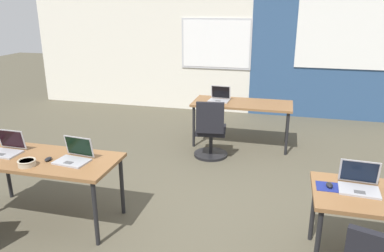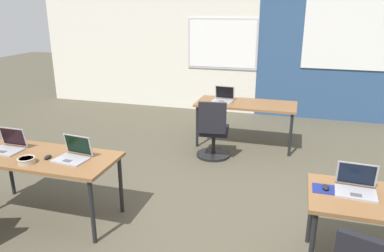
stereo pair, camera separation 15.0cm
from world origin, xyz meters
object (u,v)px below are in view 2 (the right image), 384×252
(chair_far_left, at_px, (213,134))
(laptop_near_left_inner, at_px, (73,154))
(mouse_near_right_inner, at_px, (326,187))
(laptop_far_left, at_px, (223,98))
(desk_far_center, at_px, (246,107))
(snack_bowl, at_px, (26,160))
(mouse_near_left_inner, at_px, (48,157))
(desk_near_left, at_px, (43,161))
(laptop_near_right_inner, at_px, (356,186))
(laptop_near_left_end, at_px, (8,146))

(chair_far_left, xyz_separation_m, laptop_near_left_inner, (-1.00, -2.09, 0.39))
(mouse_near_right_inner, height_order, laptop_far_left, laptop_far_left)
(chair_far_left, bearing_deg, laptop_far_left, -96.62)
(desk_far_center, xyz_separation_m, snack_bowl, (-1.77, -3.01, 0.10))
(mouse_near_left_inner, bearing_deg, laptop_near_left_inner, 13.85)
(desk_far_center, height_order, chair_far_left, chair_far_left)
(desk_far_center, bearing_deg, desk_near_left, -122.01)
(laptop_near_right_inner, relative_size, chair_far_left, 0.38)
(mouse_near_right_inner, distance_m, laptop_near_left_end, 3.30)
(laptop_near_left_end, bearing_deg, mouse_near_left_inner, -6.87)
(laptop_near_left_inner, bearing_deg, chair_far_left, 70.90)
(laptop_near_right_inner, relative_size, snack_bowl, 1.95)
(laptop_near_left_end, xyz_separation_m, snack_bowl, (0.43, -0.24, -0.01))
(desk_near_left, relative_size, laptop_far_left, 4.62)
(laptop_near_left_end, xyz_separation_m, laptop_far_left, (1.82, 2.80, 0.00))
(desk_far_center, bearing_deg, laptop_near_left_end, -128.50)
(mouse_near_right_inner, xyz_separation_m, laptop_near_left_end, (-3.30, -0.02, 0.03))
(laptop_near_right_inner, xyz_separation_m, snack_bowl, (-3.10, -0.29, -0.02))
(laptop_near_right_inner, relative_size, laptop_near_left_inner, 0.97)
(mouse_near_right_inner, bearing_deg, mouse_near_left_inner, -177.98)
(desk_far_center, bearing_deg, mouse_near_right_inner, -68.32)
(laptop_near_left_end, bearing_deg, laptop_near_right_inner, 1.95)
(mouse_near_left_inner, bearing_deg, snack_bowl, -127.90)
(snack_bowl, bearing_deg, desk_near_left, 84.77)
(desk_near_left, height_order, snack_bowl, snack_bowl)
(laptop_near_left_end, height_order, snack_bowl, laptop_near_left_end)
(laptop_near_left_end, xyz_separation_m, chair_far_left, (1.82, 2.08, -0.39))
(laptop_far_left, relative_size, laptop_near_left_inner, 0.97)
(mouse_near_right_inner, distance_m, laptop_near_left_inner, 2.47)
(desk_far_center, distance_m, mouse_near_right_inner, 2.96)
(laptop_far_left, xyz_separation_m, chair_far_left, (0.01, -0.72, -0.39))
(laptop_near_right_inner, distance_m, mouse_near_right_inner, 0.24)
(mouse_near_right_inner, distance_m, chair_far_left, 2.56)
(mouse_near_right_inner, xyz_separation_m, chair_far_left, (-1.47, 2.06, -0.36))
(laptop_near_right_inner, relative_size, laptop_near_left_end, 1.03)
(desk_far_center, distance_m, laptop_near_left_inner, 3.11)
(chair_far_left, distance_m, laptop_near_left_inner, 2.35)
(chair_far_left, height_order, mouse_near_left_inner, chair_far_left)
(laptop_far_left, bearing_deg, snack_bowl, -110.76)
(chair_far_left, relative_size, laptop_near_left_inner, 2.57)
(laptop_near_left_inner, bearing_deg, laptop_near_right_inner, 7.64)
(laptop_far_left, height_order, snack_bowl, laptop_far_left)
(desk_near_left, distance_m, laptop_near_left_end, 0.47)
(laptop_near_left_end, distance_m, mouse_near_left_inner, 0.57)
(laptop_near_left_end, distance_m, chair_far_left, 2.79)
(mouse_near_right_inner, bearing_deg, desk_near_left, -179.03)
(laptop_near_right_inner, height_order, laptop_far_left, same)
(desk_near_left, xyz_separation_m, mouse_near_right_inner, (2.84, 0.05, 0.08))
(laptop_far_left, bearing_deg, chair_far_left, -85.89)
(desk_far_center, xyz_separation_m, chair_far_left, (-0.38, -0.69, -0.28))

